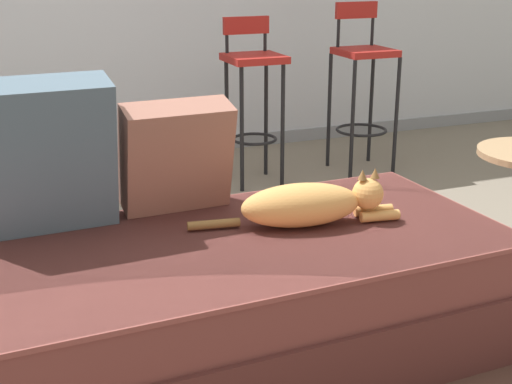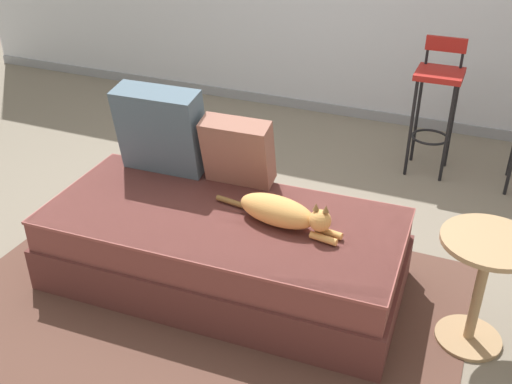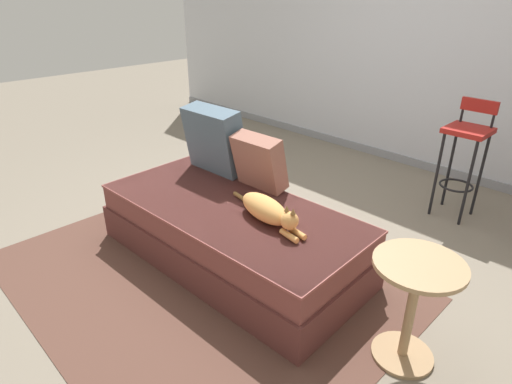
{
  "view_description": "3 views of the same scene",
  "coord_description": "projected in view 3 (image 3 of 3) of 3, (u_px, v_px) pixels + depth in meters",
  "views": [
    {
      "loc": [
        -0.7,
        -2.44,
        1.33
      ],
      "look_at": [
        0.15,
        -0.3,
        0.55
      ],
      "focal_mm": 50.0,
      "sensor_mm": 36.0,
      "label": 1
    },
    {
      "loc": [
        1.2,
        -2.78,
        2.1
      ],
      "look_at": [
        0.15,
        -0.3,
        0.55
      ],
      "focal_mm": 42.0,
      "sensor_mm": 36.0,
      "label": 2
    },
    {
      "loc": [
        1.95,
        -2.07,
        1.77
      ],
      "look_at": [
        0.15,
        -0.3,
        0.55
      ],
      "focal_mm": 30.0,
      "sensor_mm": 36.0,
      "label": 3
    }
  ],
  "objects": [
    {
      "name": "ground_plane",
      "position": [
        270.0,
        238.0,
        3.33
      ],
      "size": [
        16.0,
        16.0,
        0.0
      ],
      "primitive_type": "plane",
      "color": "slate",
      "rests_on": "ground"
    },
    {
      "name": "couch",
      "position": [
        231.0,
        233.0,
        2.98
      ],
      "size": [
        1.95,
        0.96,
        0.43
      ],
      "color": "brown",
      "rests_on": "ground"
    },
    {
      "name": "bar_stool_near_window",
      "position": [
        465.0,
        147.0,
        3.44
      ],
      "size": [
        0.32,
        0.32,
        0.97
      ],
      "color": "black",
      "rests_on": "ground"
    },
    {
      "name": "wall_back_panel",
      "position": [
        430.0,
        40.0,
        4.19
      ],
      "size": [
        8.0,
        0.1,
        2.6
      ],
      "primitive_type": "cube",
      "color": "silver",
      "rests_on": "ground"
    },
    {
      "name": "area_rug",
      "position": [
        198.0,
        276.0,
        2.89
      ],
      "size": [
        2.61,
        1.99,
        0.01
      ],
      "primitive_type": "cube",
      "color": "brown",
      "rests_on": "ground"
    },
    {
      "name": "side_table",
      "position": [
        413.0,
        298.0,
        2.11
      ],
      "size": [
        0.44,
        0.44,
        0.6
      ],
      "color": "tan",
      "rests_on": "ground"
    },
    {
      "name": "throw_pillow_middle",
      "position": [
        259.0,
        162.0,
        3.06
      ],
      "size": [
        0.4,
        0.24,
        0.41
      ],
      "color": "#936051",
      "rests_on": "couch"
    },
    {
      "name": "wall_baseboard_trim",
      "position": [
        408.0,
        161.0,
        4.7
      ],
      "size": [
        8.0,
        0.02,
        0.09
      ],
      "primitive_type": "cube",
      "color": "gray",
      "rests_on": "ground"
    },
    {
      "name": "throw_pillow_corner",
      "position": [
        214.0,
        140.0,
        3.33
      ],
      "size": [
        0.51,
        0.27,
        0.52
      ],
      "color": "#4C6070",
      "rests_on": "couch"
    },
    {
      "name": "cat",
      "position": [
        268.0,
        210.0,
        2.67
      ],
      "size": [
        0.74,
        0.23,
        0.19
      ],
      "color": "tan",
      "rests_on": "couch"
    }
  ]
}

